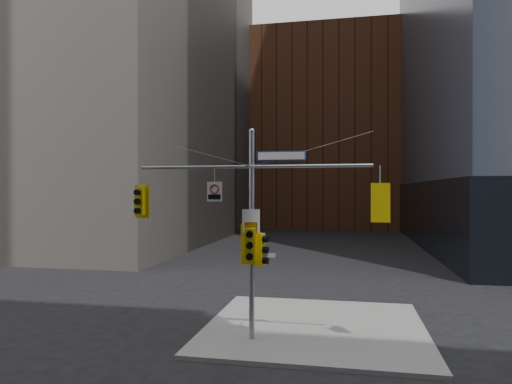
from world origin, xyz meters
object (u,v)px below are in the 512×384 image
at_px(traffic_light_west_arm, 140,201).
at_px(traffic_light_pole_front, 250,245).
at_px(traffic_light_pole_side, 261,250).
at_px(regulatory_sign_arm, 214,191).
at_px(street_sign_blade, 281,156).
at_px(traffic_light_east_arm, 380,203).
at_px(signal_assembly, 252,213).

bearing_deg(traffic_light_west_arm, traffic_light_pole_front, 1.63).
distance_m(traffic_light_pole_side, regulatory_sign_arm, 2.57).
distance_m(street_sign_blade, regulatory_sign_arm, 2.60).
distance_m(traffic_light_east_arm, regulatory_sign_arm, 5.54).
distance_m(traffic_light_west_arm, traffic_light_east_arm, 8.30).
height_order(traffic_light_west_arm, street_sign_blade, street_sign_blade).
height_order(traffic_light_east_arm, traffic_light_pole_front, traffic_light_east_arm).
bearing_deg(street_sign_blade, signal_assembly, 179.25).
bearing_deg(signal_assembly, traffic_light_pole_side, -0.67).
relative_size(traffic_light_east_arm, street_sign_blade, 0.75).
relative_size(signal_assembly, traffic_light_pole_side, 7.27).
distance_m(traffic_light_west_arm, regulatory_sign_arm, 2.80).
distance_m(signal_assembly, traffic_light_pole_side, 1.27).
bearing_deg(traffic_light_pole_front, signal_assembly, 81.65).
bearing_deg(signal_assembly, traffic_light_pole_front, -90.20).
height_order(traffic_light_west_arm, traffic_light_east_arm, traffic_light_east_arm).
distance_m(traffic_light_pole_front, street_sign_blade, 3.15).
bearing_deg(traffic_light_east_arm, signal_assembly, -1.10).
bearing_deg(traffic_light_east_arm, traffic_light_pole_side, -1.05).
height_order(signal_assembly, regulatory_sign_arm, signal_assembly).
relative_size(traffic_light_east_arm, regulatory_sign_arm, 1.85).
bearing_deg(traffic_light_west_arm, street_sign_blade, 5.43).
relative_size(traffic_light_west_arm, traffic_light_pole_side, 1.10).
xyz_separation_m(signal_assembly, traffic_light_west_arm, (-4.08, 0.01, 0.38)).
height_order(signal_assembly, traffic_light_west_arm, signal_assembly).
distance_m(traffic_light_west_arm, traffic_light_pole_side, 4.69).
bearing_deg(street_sign_blade, regulatory_sign_arm, 179.66).
height_order(traffic_light_pole_front, street_sign_blade, street_sign_blade).
xyz_separation_m(signal_assembly, traffic_light_east_arm, (4.22, 0.00, 0.38)).
distance_m(traffic_light_pole_front, regulatory_sign_arm, 2.23).
distance_m(traffic_light_east_arm, traffic_light_pole_side, 4.21).
bearing_deg(regulatory_sign_arm, traffic_light_pole_front, -6.19).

